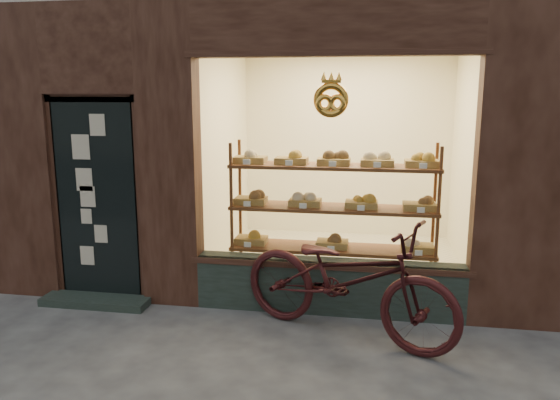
# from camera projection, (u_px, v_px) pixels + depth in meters

# --- Properties ---
(display_shelf) EXTENTS (2.20, 0.45, 1.70)m
(display_shelf) POSITION_uv_depth(u_px,v_px,m) (333.00, 218.00, 5.86)
(display_shelf) COLOR #562A11
(display_shelf) RESTS_ON ground
(bicycle) EXTENTS (2.25, 1.51, 1.12)m
(bicycle) POSITION_uv_depth(u_px,v_px,m) (347.00, 278.00, 4.96)
(bicycle) COLOR #341011
(bicycle) RESTS_ON ground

